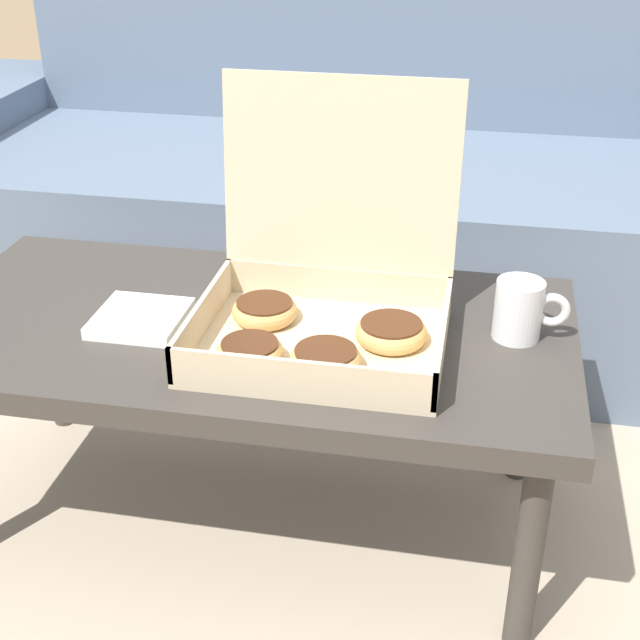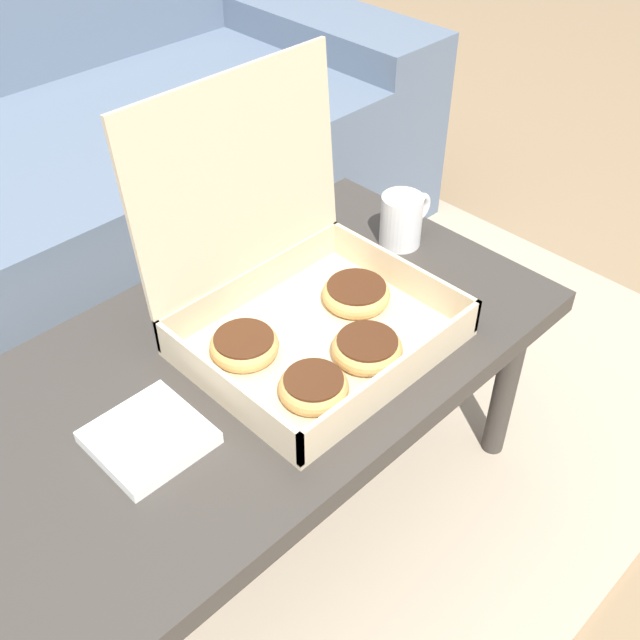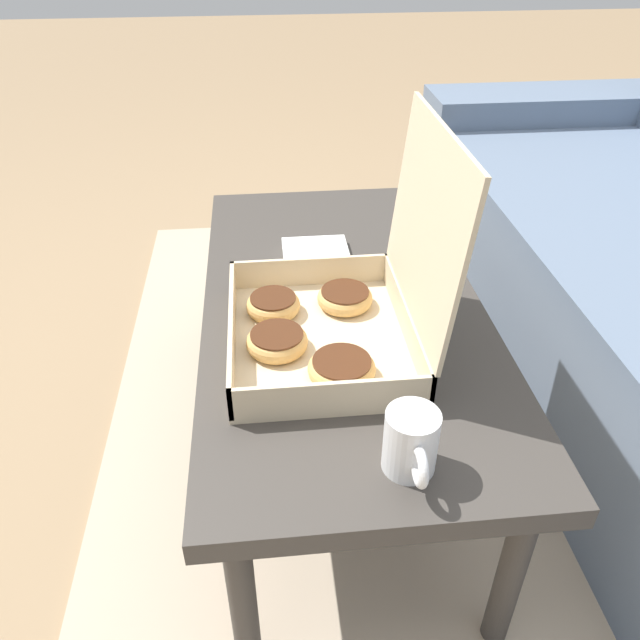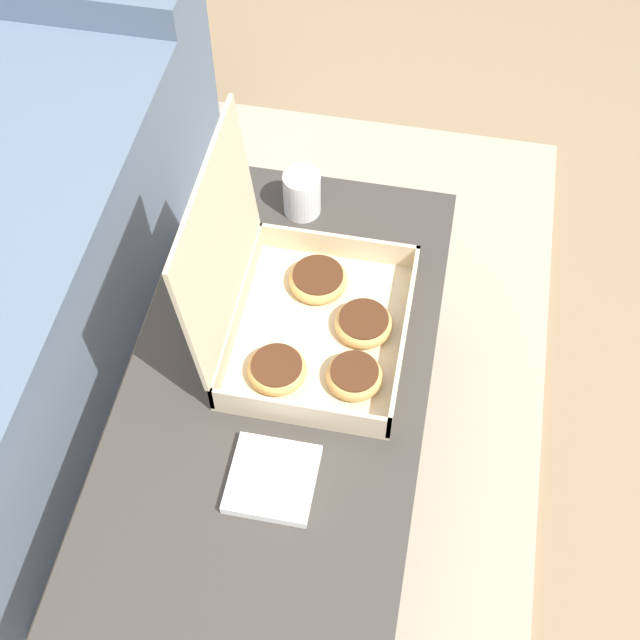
% 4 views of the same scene
% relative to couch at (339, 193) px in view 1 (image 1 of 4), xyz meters
% --- Properties ---
extents(ground_plane, '(12.00, 12.00, 0.00)m').
position_rel_couch_xyz_m(ground_plane, '(0.00, -0.83, -0.32)').
color(ground_plane, '#937756').
extents(area_rug, '(2.34, 1.85, 0.01)m').
position_rel_couch_xyz_m(area_rug, '(0.00, -0.53, -0.31)').
color(area_rug, tan).
rests_on(area_rug, ground_plane).
extents(couch, '(2.22, 0.85, 0.97)m').
position_rel_couch_xyz_m(couch, '(0.00, 0.00, 0.00)').
color(couch, slate).
rests_on(couch, ground_plane).
extents(coffee_table, '(1.08, 0.55, 0.42)m').
position_rel_couch_xyz_m(coffee_table, '(0.00, -0.91, 0.06)').
color(coffee_table, '#3D3833').
rests_on(coffee_table, ground_plane).
extents(pastry_box, '(0.39, 0.35, 0.39)m').
position_rel_couch_xyz_m(pastry_box, '(0.13, -0.94, 0.16)').
color(pastry_box, beige).
rests_on(pastry_box, coffee_table).
extents(coffee_mug, '(0.12, 0.08, 0.10)m').
position_rel_couch_xyz_m(coffee_mug, '(0.44, -0.87, 0.15)').
color(coffee_mug, white).
rests_on(coffee_mug, coffee_table).
extents(napkin_stack, '(0.14, 0.14, 0.02)m').
position_rel_couch_xyz_m(napkin_stack, '(-0.17, -0.94, 0.11)').
color(napkin_stack, white).
rests_on(napkin_stack, coffee_table).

